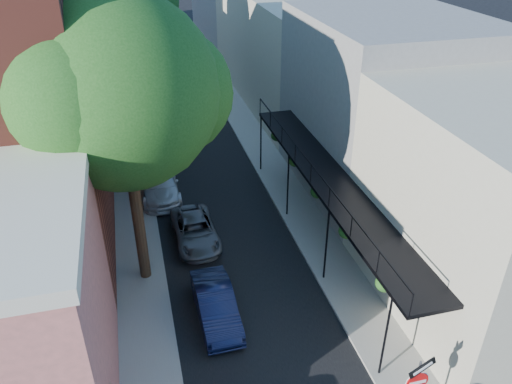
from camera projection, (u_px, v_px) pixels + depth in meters
road_surface at (179, 105)px, 38.35m from camera, size 6.00×64.00×0.01m
sidewalk_left at (126, 110)px, 37.45m from camera, size 2.00×64.00×0.12m
sidewalk_right at (230, 100)px, 39.19m from camera, size 2.00×64.00×0.12m
buildings_left at (34, 53)px, 32.81m from camera, size 10.10×59.10×12.00m
buildings_right at (294, 42)px, 37.66m from camera, size 9.80×55.00×10.00m
sign_post at (417, 384)px, 13.74m from camera, size 0.89×0.17×2.99m
oak_near at (133, 92)px, 17.14m from camera, size 7.48×6.80×11.42m
oak_mid at (127, 56)px, 24.21m from camera, size 6.60×6.00×10.20m
oak_far at (120, 0)px, 31.18m from camera, size 7.70×7.00×11.90m
parked_car_b at (216, 305)px, 18.44m from camera, size 1.43×3.91×1.28m
parked_car_c at (195, 230)px, 22.75m from camera, size 1.99×4.13×1.14m
parked_car_d at (159, 183)px, 26.37m from camera, size 1.95×4.77×1.38m
parked_car_e at (161, 141)px, 31.15m from camera, size 1.76×3.84×1.28m
parked_car_f at (146, 113)px, 35.20m from camera, size 1.52×3.90×1.27m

